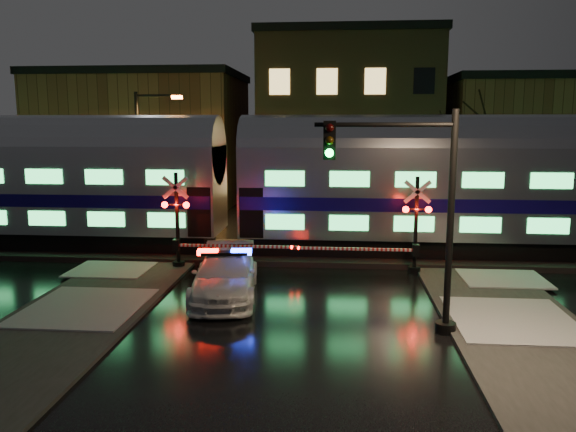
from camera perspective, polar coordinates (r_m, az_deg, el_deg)
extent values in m
plane|color=black|center=(20.11, 1.05, -7.39)|extent=(120.00, 120.00, 0.00)
cube|color=black|center=(24.90, 1.86, -3.81)|extent=(90.00, 4.20, 0.24)
cube|color=#2D2D2D|center=(16.40, -24.44, -12.01)|extent=(4.00, 20.00, 0.12)
cube|color=#2D2D2D|center=(15.31, 25.11, -13.59)|extent=(4.00, 20.00, 0.12)
cube|color=brown|center=(43.65, -14.25, 7.40)|extent=(14.00, 10.00, 9.00)
cube|color=brown|center=(41.72, 6.04, 9.27)|extent=(12.00, 11.00, 11.50)
cube|color=brown|center=(43.45, 23.54, 6.57)|extent=(12.00, 10.00, 8.50)
cube|color=black|center=(26.13, 23.63, -2.81)|extent=(24.00, 2.40, 0.80)
cube|color=#B7BAC1|center=(25.78, 23.97, 2.20)|extent=(25.00, 3.05, 3.80)
cube|color=#100965|center=(25.82, 23.91, 1.32)|extent=(24.75, 3.09, 0.55)
cube|color=#43FF79|center=(24.48, 24.95, -0.93)|extent=(21.00, 0.05, 0.62)
cube|color=#43FF79|center=(24.25, 25.24, 3.26)|extent=(21.00, 0.05, 0.62)
cylinder|color=#B7BAC1|center=(25.64, 24.22, 5.97)|extent=(25.00, 3.05, 3.05)
imported|color=silver|center=(19.07, -6.41, -6.06)|extent=(2.65, 5.33, 1.49)
cube|color=black|center=(18.88, -6.46, -3.76)|extent=(1.58, 0.57, 0.10)
cube|color=#FF0C05|center=(18.93, -8.14, -3.64)|extent=(0.72, 0.42, 0.17)
cube|color=#1426FF|center=(18.83, -4.76, -3.65)|extent=(0.72, 0.42, 0.17)
cylinder|color=black|center=(22.55, 12.69, -5.39)|extent=(0.48, 0.48, 0.29)
cylinder|color=black|center=(22.17, 12.86, -0.98)|extent=(0.15, 0.15, 3.81)
sphere|color=#FF0C05|center=(21.83, 11.87, 0.66)|extent=(0.25, 0.25, 0.25)
sphere|color=#FF0C05|center=(21.95, 14.09, 0.63)|extent=(0.25, 0.25, 0.25)
cube|color=white|center=(21.91, 6.67, -3.35)|extent=(4.76, 0.10, 0.10)
cube|color=black|center=(22.11, 12.86, -3.41)|extent=(0.25, 0.30, 0.45)
cylinder|color=black|center=(23.23, -11.04, -4.89)|extent=(0.49, 0.49, 0.29)
cylinder|color=black|center=(22.85, -11.18, -0.51)|extent=(0.16, 0.16, 3.89)
sphere|color=#FF0C05|center=(22.70, -12.43, 1.12)|extent=(0.25, 0.25, 0.25)
sphere|color=#FF0C05|center=(22.46, -10.29, 1.10)|extent=(0.25, 0.25, 0.25)
cube|color=white|center=(22.24, -5.25, -3.07)|extent=(4.86, 0.10, 0.10)
cube|color=black|center=(22.79, -11.29, -2.91)|extent=(0.25, 0.30, 0.45)
cylinder|color=black|center=(16.60, 15.70, -10.87)|extent=(0.58, 0.58, 0.31)
cylinder|color=black|center=(15.85, 16.17, -0.85)|extent=(0.19, 0.19, 6.19)
cylinder|color=black|center=(15.35, 9.73, 9.13)|extent=(3.71, 0.12, 0.12)
cube|color=black|center=(15.16, 4.24, 7.68)|extent=(0.33, 0.29, 1.03)
sphere|color=#0CFF3F|center=(15.02, 4.22, 6.40)|extent=(0.23, 0.23, 0.23)
cylinder|color=black|center=(30.08, -14.92, 5.05)|extent=(0.18, 0.18, 7.38)
cylinder|color=black|center=(29.68, -13.15, 11.84)|extent=(2.21, 0.11, 0.11)
cube|color=orange|center=(29.38, -11.22, 11.76)|extent=(0.51, 0.26, 0.17)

